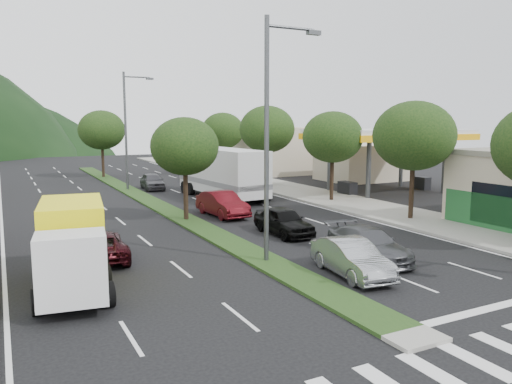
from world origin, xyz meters
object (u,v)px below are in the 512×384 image
car_queue_a (284,221)px  car_queue_d (250,190)px  tree_r_b (414,136)px  tree_r_e (223,131)px  tree_med_far (102,130)px  car_queue_c (222,204)px  sedan_silver (351,258)px  tree_med_near (185,146)px  box_truck (73,249)px  tree_r_c (333,137)px  streetlight_near (271,129)px  car_queue_e (152,181)px  streetlight_mid (128,125)px  suv_maroon (99,246)px  car_queue_b (368,244)px  motorhome (222,172)px  tree_r_d (267,129)px

car_queue_a → car_queue_d: car_queue_a is taller
tree_r_b → tree_r_e: tree_r_b is taller
tree_med_far → car_queue_d: (7.35, -19.91, -4.37)m
car_queue_c → sedan_silver: bearing=-95.4°
tree_r_b → tree_med_near: tree_r_b is taller
tree_med_far → box_truck: 36.68m
tree_r_c → tree_med_near: tree_r_c is taller
streetlight_near → car_queue_e: streetlight_near is taller
streetlight_mid → box_truck: bearing=-107.5°
tree_med_far → sedan_silver: size_ratio=1.65×
tree_r_b → streetlight_mid: size_ratio=0.69×
streetlight_mid → car_queue_d: size_ratio=2.19×
suv_maroon → car_queue_b: car_queue_b is taller
tree_r_c → motorhome: bearing=140.6°
car_queue_a → car_queue_e: size_ratio=1.01×
streetlight_near → sedan_silver: 6.05m
tree_med_far → sedan_silver: 39.33m
streetlight_near → car_queue_d: streetlight_near is taller
tree_med_near → car_queue_b: 12.85m
car_queue_e → streetlight_near: bearing=-89.4°
tree_r_e → box_truck: 37.43m
car_queue_c → tree_med_far: bearing=92.3°
streetlight_near → car_queue_e: size_ratio=2.40×
tree_med_far → car_queue_e: (2.10, -11.22, -4.30)m
tree_r_b → car_queue_d: 13.68m
tree_med_far → tree_r_c: bearing=-63.4°
sedan_silver → car_queue_c: size_ratio=0.90×
streetlight_mid → box_truck: size_ratio=1.58×
tree_r_e → sedan_silver: bearing=-105.8°
suv_maroon → car_queue_a: car_queue_a is taller
tree_r_b → car_queue_a: bearing=178.5°
suv_maroon → tree_r_d: bearing=-130.8°
streetlight_mid → car_queue_c: streetlight_mid is taller
tree_med_near → tree_med_far: tree_med_far is taller
car_queue_b → box_truck: 11.86m
tree_med_near → car_queue_e: (2.10, 14.78, -3.72)m
streetlight_near → tree_r_d: bearing=61.8°
tree_med_far → suv_maroon: 33.23m
tree_med_near → streetlight_near: size_ratio=0.60×
tree_r_c → tree_med_far: bearing=116.6°
sedan_silver → car_queue_b: (2.03, 1.44, -0.01)m
tree_med_far → car_queue_b: bearing=-83.8°
tree_r_b → car_queue_b: tree_r_b is taller
car_queue_b → tree_r_b: bearing=40.0°
car_queue_a → motorhome: (2.18, 13.11, 1.32)m
box_truck → motorhome: bearing=-119.7°
motorhome → car_queue_a: bearing=-103.5°
car_queue_b → motorhome: size_ratio=0.46×
tree_r_e → tree_med_far: bearing=161.6°
box_truck → motorhome: (13.09, 17.04, 0.62)m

